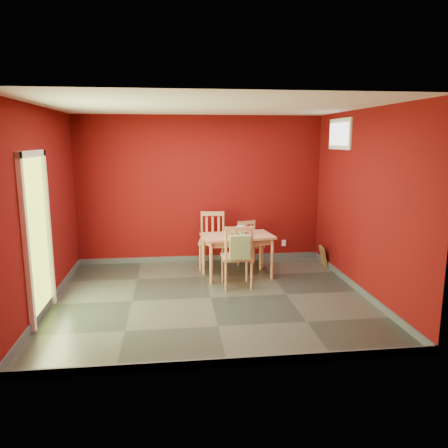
{
  "coord_description": "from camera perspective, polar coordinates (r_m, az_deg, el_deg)",
  "views": [
    {
      "loc": [
        -0.53,
        -6.01,
        2.26
      ],
      "look_at": [
        0.25,
        0.45,
        1.0
      ],
      "focal_mm": 35.0,
      "sensor_mm": 36.0,
      "label": 1
    }
  ],
  "objects": [
    {
      "name": "dining_table",
      "position": [
        7.23,
        1.77,
        -2.12
      ],
      "size": [
        1.22,
        0.82,
        0.71
      ],
      "color": "#BA7957",
      "rests_on": "ground"
    },
    {
      "name": "window",
      "position": [
        7.53,
        14.87,
        11.29
      ],
      "size": [
        0.05,
        0.9,
        0.5
      ],
      "color": "white",
      "rests_on": "room_shell"
    },
    {
      "name": "room_shell",
      "position": [
        6.42,
        -1.75,
        -9.17
      ],
      "size": [
        4.5,
        4.5,
        4.5
      ],
      "color": "#560908",
      "rests_on": "ground"
    },
    {
      "name": "outlet_plate",
      "position": [
        8.5,
        7.82,
        -2.47
      ],
      "size": [
        0.08,
        0.02,
        0.12
      ],
      "primitive_type": "cube",
      "color": "silver",
      "rests_on": "room_shell"
    },
    {
      "name": "ground",
      "position": [
        6.44,
        -1.75,
        -9.59
      ],
      "size": [
        4.5,
        4.5,
        0.0
      ],
      "primitive_type": "plane",
      "color": "#2D342D",
      "rests_on": "ground"
    },
    {
      "name": "cat",
      "position": [
        7.25,
        2.23,
        -0.5
      ],
      "size": [
        0.29,
        0.46,
        0.21
      ],
      "primitive_type": null,
      "rotation": [
        0.0,
        0.0,
        0.16
      ],
      "color": "slate",
      "rests_on": "table_runner"
    },
    {
      "name": "chair_far_right",
      "position": [
        7.91,
        3.35,
        -2.55
      ],
      "size": [
        0.47,
        0.47,
        0.81
      ],
      "color": "#BA7957",
      "rests_on": "ground"
    },
    {
      "name": "tote_bag",
      "position": [
        6.47,
        2.09,
        -3.05
      ],
      "size": [
        0.3,
        0.18,
        0.43
      ],
      "color": "#7E8F5B",
      "rests_on": "chair_near"
    },
    {
      "name": "table_runner",
      "position": [
        7.12,
        1.9,
        -2.01
      ],
      "size": [
        0.4,
        0.69,
        0.33
      ],
      "color": "#AB6C2C",
      "rests_on": "dining_table"
    },
    {
      "name": "doorway",
      "position": [
        5.96,
        -23.29,
        -0.91
      ],
      "size": [
        0.06,
        1.01,
        2.13
      ],
      "color": "#B7D838",
      "rests_on": "ground"
    },
    {
      "name": "chair_near",
      "position": [
        6.74,
        1.75,
        -4.12
      ],
      "size": [
        0.47,
        0.47,
        0.99
      ],
      "color": "#BA7957",
      "rests_on": "ground"
    },
    {
      "name": "chair_far_left",
      "position": [
        7.85,
        -1.55,
        -1.97
      ],
      "size": [
        0.52,
        0.52,
        0.98
      ],
      "color": "#BA7957",
      "rests_on": "ground"
    },
    {
      "name": "picture_frame",
      "position": [
        8.18,
        12.8,
        -4.11
      ],
      "size": [
        0.16,
        0.36,
        0.35
      ],
      "color": "brown",
      "rests_on": "ground"
    }
  ]
}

